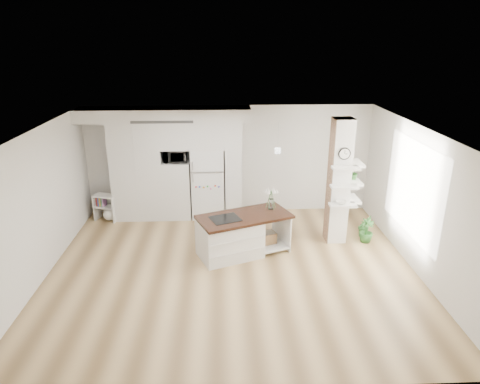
% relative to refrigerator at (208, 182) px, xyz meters
% --- Properties ---
extents(floor, '(7.00, 6.00, 0.01)m').
position_rel_refrigerator_xyz_m(floor, '(0.53, -2.68, -0.88)').
color(floor, tan).
rests_on(floor, ground).
extents(room, '(7.04, 6.04, 2.72)m').
position_rel_refrigerator_xyz_m(room, '(0.53, -2.68, 0.98)').
color(room, white).
rests_on(room, ground).
extents(cabinet_wall, '(4.00, 0.71, 2.70)m').
position_rel_refrigerator_xyz_m(cabinet_wall, '(-0.92, -0.01, 0.63)').
color(cabinet_wall, silver).
rests_on(cabinet_wall, floor).
extents(refrigerator, '(0.78, 0.69, 1.75)m').
position_rel_refrigerator_xyz_m(refrigerator, '(0.00, 0.00, 0.00)').
color(refrigerator, white).
rests_on(refrigerator, floor).
extents(column, '(0.69, 0.90, 2.70)m').
position_rel_refrigerator_xyz_m(column, '(2.90, -1.55, 0.48)').
color(column, silver).
rests_on(column, floor).
extents(window, '(0.00, 2.40, 2.40)m').
position_rel_refrigerator_xyz_m(window, '(4.00, -2.38, 0.62)').
color(window, white).
rests_on(window, room).
extents(pendant_light, '(0.12, 0.12, 0.10)m').
position_rel_refrigerator_xyz_m(pendant_light, '(2.23, -2.53, 1.24)').
color(pendant_light, white).
rests_on(pendant_light, room).
extents(kitchen_island, '(2.06, 1.52, 1.41)m').
position_rel_refrigerator_xyz_m(kitchen_island, '(0.60, -2.09, -0.43)').
color(kitchen_island, silver).
rests_on(kitchen_island, floor).
extents(bookshelf, '(0.62, 0.46, 0.65)m').
position_rel_refrigerator_xyz_m(bookshelf, '(-2.45, -0.19, -0.59)').
color(bookshelf, silver).
rests_on(bookshelf, floor).
extents(floor_plant_a, '(0.33, 0.29, 0.52)m').
position_rel_refrigerator_xyz_m(floor_plant_a, '(3.52, -1.35, -0.62)').
color(floor_plant_a, '#2B6227').
rests_on(floor_plant_a, floor).
extents(floor_plant_b, '(0.39, 0.39, 0.53)m').
position_rel_refrigerator_xyz_m(floor_plant_b, '(3.47, -1.62, -0.61)').
color(floor_plant_b, '#2B6227').
rests_on(floor_plant_b, floor).
extents(microwave, '(0.54, 0.37, 0.30)m').
position_rel_refrigerator_xyz_m(microwave, '(-0.75, -0.06, 0.69)').
color(microwave, '#2D2D2D').
rests_on(microwave, cabinet_wall).
extents(shelf_plant, '(0.27, 0.23, 0.30)m').
position_rel_refrigerator_xyz_m(shelf_plant, '(3.15, -1.38, 0.65)').
color(shelf_plant, '#2B6227').
rests_on(shelf_plant, column).
extents(decor_bowl, '(0.22, 0.22, 0.05)m').
position_rel_refrigerator_xyz_m(decor_bowl, '(2.82, -1.78, 0.13)').
color(decor_bowl, white).
rests_on(decor_bowl, column).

